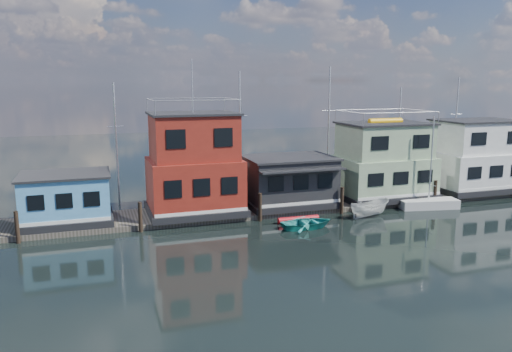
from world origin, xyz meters
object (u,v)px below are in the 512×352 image
object	(u,v)px
houseboat_blue	(66,198)
motorboat	(370,208)
day_sailer	(428,203)
houseboat_dark	(289,181)
houseboat_white	(475,157)
houseboat_green	(383,162)
houseboat_red	(194,166)
dinghy_teal	(307,223)
red_kayak	(298,219)

from	to	relation	value
houseboat_blue	motorboat	size ratio (longest dim) A/B	1.77
houseboat_blue	day_sailer	world-z (taller)	day_sailer
houseboat_dark	houseboat_white	size ratio (longest dim) A/B	0.88
houseboat_green	day_sailer	size ratio (longest dim) A/B	1.09
houseboat_red	dinghy_teal	world-z (taller)	houseboat_red
houseboat_blue	houseboat_dark	xyz separation A→B (m)	(17.50, -0.02, 0.21)
houseboat_white	motorboat	xyz separation A→B (m)	(-13.88, -4.38, -2.84)
houseboat_green	houseboat_white	bearing A→B (deg)	-0.00
houseboat_blue	houseboat_white	distance (m)	36.52
houseboat_blue	red_kayak	bearing A→B (deg)	-13.63
dinghy_teal	day_sailer	bearing A→B (deg)	-81.53
houseboat_blue	houseboat_green	world-z (taller)	houseboat_green
houseboat_green	red_kayak	bearing A→B (deg)	-157.66
houseboat_blue	dinghy_teal	distance (m)	17.72
motorboat	houseboat_green	bearing A→B (deg)	-48.71
dinghy_teal	motorboat	distance (m)	6.06
houseboat_blue	houseboat_dark	world-z (taller)	houseboat_dark
houseboat_dark	houseboat_white	distance (m)	19.03
dinghy_teal	motorboat	world-z (taller)	motorboat
dinghy_teal	red_kayak	world-z (taller)	dinghy_teal
day_sailer	houseboat_green	bearing A→B (deg)	134.67
houseboat_green	red_kayak	distance (m)	11.14
houseboat_white	houseboat_green	bearing A→B (deg)	180.00
houseboat_red	houseboat_white	xyz separation A→B (m)	(27.00, 0.00, -0.57)
day_sailer	dinghy_teal	bearing A→B (deg)	-159.39
day_sailer	dinghy_teal	distance (m)	12.34
houseboat_red	houseboat_dark	bearing A→B (deg)	-0.14
houseboat_dark	motorboat	size ratio (longest dim) A/B	2.05
houseboat_green	dinghy_teal	distance (m)	11.72
houseboat_blue	dinghy_teal	size ratio (longest dim) A/B	1.65
dinghy_teal	houseboat_green	bearing A→B (deg)	-61.65
houseboat_blue	houseboat_green	xyz separation A→B (m)	(26.50, 0.00, 1.34)
houseboat_dark	houseboat_green	distance (m)	9.07
houseboat_white	dinghy_teal	world-z (taller)	houseboat_white
houseboat_blue	dinghy_teal	xyz separation A→B (m)	(16.70, -5.62, -1.80)
houseboat_dark	houseboat_green	xyz separation A→B (m)	(9.00, 0.02, 1.13)
dinghy_teal	houseboat_dark	bearing A→B (deg)	-9.59
houseboat_green	motorboat	distance (m)	6.51
day_sailer	red_kayak	size ratio (longest dim) A/B	2.38
houseboat_white	houseboat_red	bearing A→B (deg)	-180.00
houseboat_green	houseboat_white	distance (m)	10.00
houseboat_red	day_sailer	distance (m)	20.00
houseboat_dark	dinghy_teal	distance (m)	6.01
houseboat_blue	houseboat_white	world-z (taller)	houseboat_white
houseboat_red	day_sailer	xyz separation A→B (m)	(19.35, -3.49, -3.66)
houseboat_green	motorboat	xyz separation A→B (m)	(-3.88, -4.38, -2.85)
red_kayak	motorboat	distance (m)	5.99
day_sailer	dinghy_teal	world-z (taller)	day_sailer
houseboat_dark	houseboat_white	world-z (taller)	houseboat_white
houseboat_red	red_kayak	distance (m)	9.09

